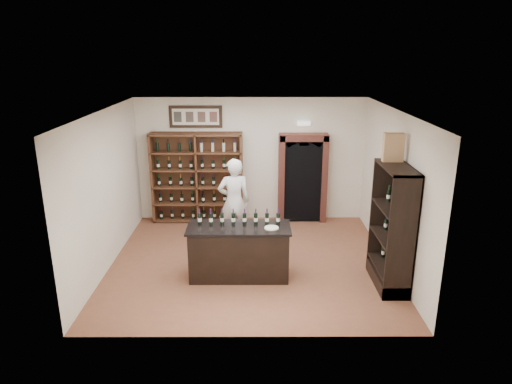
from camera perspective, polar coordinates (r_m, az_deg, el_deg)
floor at (r=9.26m, az=-0.72°, el=-8.69°), size 5.50×5.50×0.00m
ceiling at (r=8.38m, az=-0.80°, el=10.05°), size 5.50×5.50×0.00m
wall_back at (r=11.11m, az=-0.63°, el=4.05°), size 5.50×0.04×3.00m
wall_left at (r=9.15m, az=-18.24°, el=0.18°), size 0.04×5.00×3.00m
wall_right at (r=9.10m, az=16.84°, el=0.21°), size 0.04×5.00×3.00m
wine_shelf at (r=11.14m, az=-7.34°, el=1.81°), size 2.20×0.38×2.20m
framed_picture at (r=10.97m, az=-7.55°, el=9.31°), size 1.25×0.04×0.52m
arched_doorway at (r=11.10m, az=5.84°, el=2.01°), size 1.17×0.35×2.17m
emergency_light at (r=10.92m, az=6.00°, el=8.53°), size 0.30×0.10×0.10m
tasting_counter at (r=8.51m, az=-2.13°, el=-7.49°), size 1.88×0.78×1.00m
counter_bottle_0 at (r=8.43m, az=-7.05°, el=-3.33°), size 0.07×0.07×0.30m
counter_bottle_1 at (r=8.41m, az=-5.66°, el=-3.34°), size 0.07×0.07×0.30m
counter_bottle_2 at (r=8.39m, az=-4.26°, el=-3.35°), size 0.07×0.07×0.30m
counter_bottle_3 at (r=8.38m, az=-2.85°, el=-3.35°), size 0.07×0.07×0.30m
counter_bottle_4 at (r=8.37m, az=-1.44°, el=-3.35°), size 0.07×0.07×0.30m
counter_bottle_5 at (r=8.37m, az=-0.03°, el=-3.35°), size 0.07×0.07×0.30m
counter_bottle_6 at (r=8.37m, az=1.38°, el=-3.35°), size 0.07×0.07×0.30m
counter_bottle_7 at (r=8.38m, az=2.79°, el=-3.34°), size 0.07×0.07×0.30m
side_cabinet at (r=8.48m, az=16.64°, el=-6.43°), size 0.48×1.20×2.20m
shopkeeper at (r=9.80m, az=-2.76°, el=-1.20°), size 0.76×0.58×1.90m
plate at (r=8.21m, az=1.95°, el=-4.51°), size 0.26×0.26×0.02m
wine_crate at (r=8.28m, az=16.79°, el=5.36°), size 0.36×0.16×0.50m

